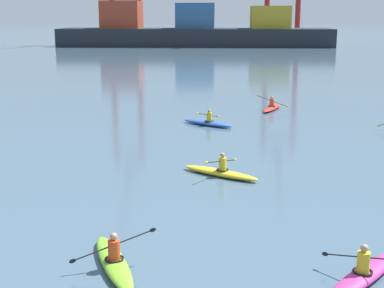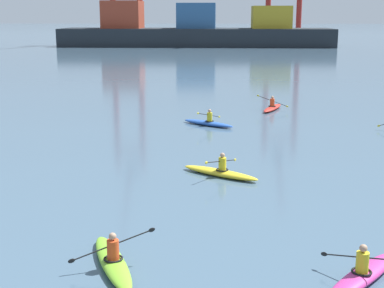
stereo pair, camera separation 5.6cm
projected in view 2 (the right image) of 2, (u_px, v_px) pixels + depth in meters
The scene contains 6 objects.
container_barge at pixel (195, 31), 111.50m from camera, with size 53.94×11.80×8.90m.
kayak_lime at pixel (113, 261), 13.91m from camera, with size 2.08×3.37×0.95m.
kayak_magenta at pixel (363, 274), 13.20m from camera, with size 2.61×3.01×0.95m.
kayak_yellow at pixel (220, 172), 21.79m from camera, with size 3.19×2.34×0.95m.
kayak_red at pixel (272, 107), 36.94m from camera, with size 2.08×3.39×0.98m.
kayak_blue at pixel (208, 123), 31.74m from camera, with size 3.13×2.43×0.95m.
Camera 2 is at (3.99, -4.79, 6.18)m, focal length 52.01 mm.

